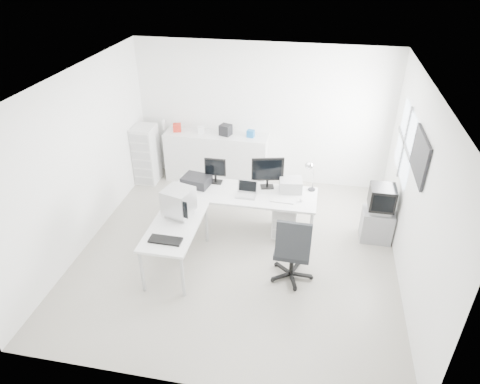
% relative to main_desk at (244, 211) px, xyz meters
% --- Properties ---
extents(floor, '(5.00, 5.00, 0.01)m').
position_rel_main_desk_xyz_m(floor, '(0.01, -0.60, -0.38)').
color(floor, beige).
rests_on(floor, ground).
extents(ceiling, '(5.00, 5.00, 0.01)m').
position_rel_main_desk_xyz_m(ceiling, '(0.01, -0.60, 2.42)').
color(ceiling, white).
rests_on(ceiling, back_wall).
extents(back_wall, '(5.00, 0.02, 2.80)m').
position_rel_main_desk_xyz_m(back_wall, '(0.01, 1.90, 1.02)').
color(back_wall, white).
rests_on(back_wall, floor).
extents(left_wall, '(0.02, 5.00, 2.80)m').
position_rel_main_desk_xyz_m(left_wall, '(-2.49, -0.60, 1.02)').
color(left_wall, white).
rests_on(left_wall, floor).
extents(right_wall, '(0.02, 5.00, 2.80)m').
position_rel_main_desk_xyz_m(right_wall, '(2.51, -0.60, 1.02)').
color(right_wall, white).
rests_on(right_wall, floor).
extents(window, '(0.02, 1.20, 1.10)m').
position_rel_main_desk_xyz_m(window, '(2.49, 0.60, 1.23)').
color(window, white).
rests_on(window, right_wall).
extents(wall_picture, '(0.04, 0.90, 0.60)m').
position_rel_main_desk_xyz_m(wall_picture, '(2.48, -0.50, 1.52)').
color(wall_picture, black).
rests_on(wall_picture, right_wall).
extents(main_desk, '(2.40, 0.80, 0.75)m').
position_rel_main_desk_xyz_m(main_desk, '(0.00, 0.00, 0.00)').
color(main_desk, silver).
rests_on(main_desk, floor).
extents(side_desk, '(0.70, 1.40, 0.75)m').
position_rel_main_desk_xyz_m(side_desk, '(-0.85, -1.10, 0.00)').
color(side_desk, silver).
rests_on(side_desk, floor).
extents(drawer_pedestal, '(0.40, 0.50, 0.60)m').
position_rel_main_desk_xyz_m(drawer_pedestal, '(0.70, 0.05, -0.08)').
color(drawer_pedestal, silver).
rests_on(drawer_pedestal, floor).
extents(inkjet_printer, '(0.51, 0.43, 0.16)m').
position_rel_main_desk_xyz_m(inkjet_printer, '(-0.85, 0.10, 0.46)').
color(inkjet_printer, black).
rests_on(inkjet_printer, main_desk).
extents(lcd_monitor_small, '(0.37, 0.21, 0.46)m').
position_rel_main_desk_xyz_m(lcd_monitor_small, '(-0.55, 0.25, 0.61)').
color(lcd_monitor_small, black).
rests_on(lcd_monitor_small, main_desk).
extents(lcd_monitor_large, '(0.57, 0.34, 0.56)m').
position_rel_main_desk_xyz_m(lcd_monitor_large, '(0.35, 0.25, 0.66)').
color(lcd_monitor_large, black).
rests_on(lcd_monitor_large, main_desk).
extents(laptop, '(0.33, 0.34, 0.22)m').
position_rel_main_desk_xyz_m(laptop, '(0.05, -0.10, 0.48)').
color(laptop, '#B7B7BA').
rests_on(laptop, main_desk).
extents(white_keyboard, '(0.39, 0.13, 0.02)m').
position_rel_main_desk_xyz_m(white_keyboard, '(0.65, -0.15, 0.38)').
color(white_keyboard, silver).
rests_on(white_keyboard, main_desk).
extents(white_mouse, '(0.06, 0.06, 0.06)m').
position_rel_main_desk_xyz_m(white_mouse, '(0.95, -0.10, 0.40)').
color(white_mouse, silver).
rests_on(white_mouse, main_desk).
extents(laser_printer, '(0.41, 0.37, 0.21)m').
position_rel_main_desk_xyz_m(laser_printer, '(0.75, 0.22, 0.48)').
color(laser_printer, '#A6A6A6').
rests_on(laser_printer, main_desk).
extents(desk_lamp, '(0.16, 0.16, 0.42)m').
position_rel_main_desk_xyz_m(desk_lamp, '(1.10, 0.30, 0.59)').
color(desk_lamp, silver).
rests_on(desk_lamp, main_desk).
extents(crt_monitor, '(0.46, 0.46, 0.43)m').
position_rel_main_desk_xyz_m(crt_monitor, '(-0.85, -0.85, 0.59)').
color(crt_monitor, '#B7B7BA').
rests_on(crt_monitor, side_desk).
extents(black_keyboard, '(0.47, 0.19, 0.03)m').
position_rel_main_desk_xyz_m(black_keyboard, '(-0.85, -1.50, 0.39)').
color(black_keyboard, black).
rests_on(black_keyboard, side_desk).
extents(office_chair, '(0.68, 0.68, 1.14)m').
position_rel_main_desk_xyz_m(office_chair, '(0.91, -1.06, 0.20)').
color(office_chair, '#25272A').
rests_on(office_chair, floor).
extents(tv_cabinet, '(0.50, 0.41, 0.55)m').
position_rel_main_desk_xyz_m(tv_cabinet, '(2.23, 0.16, -0.10)').
color(tv_cabinet, gray).
rests_on(tv_cabinet, floor).
extents(crt_tv, '(0.50, 0.48, 0.45)m').
position_rel_main_desk_xyz_m(crt_tv, '(2.23, 0.16, 0.40)').
color(crt_tv, black).
rests_on(crt_tv, tv_cabinet).
extents(sideboard, '(2.07, 0.52, 1.04)m').
position_rel_main_desk_xyz_m(sideboard, '(-0.88, 1.64, 0.14)').
color(sideboard, silver).
rests_on(sideboard, floor).
extents(clutter_box_a, '(0.19, 0.18, 0.16)m').
position_rel_main_desk_xyz_m(clutter_box_a, '(-1.68, 1.64, 0.74)').
color(clutter_box_a, red).
rests_on(clutter_box_a, sideboard).
extents(clutter_box_b, '(0.15, 0.14, 0.13)m').
position_rel_main_desk_xyz_m(clutter_box_b, '(-1.18, 1.64, 0.73)').
color(clutter_box_b, silver).
rests_on(clutter_box_b, sideboard).
extents(clutter_box_c, '(0.26, 0.25, 0.21)m').
position_rel_main_desk_xyz_m(clutter_box_c, '(-0.68, 1.64, 0.77)').
color(clutter_box_c, black).
rests_on(clutter_box_c, sideboard).
extents(clutter_box_d, '(0.15, 0.14, 0.14)m').
position_rel_main_desk_xyz_m(clutter_box_d, '(-0.18, 1.64, 0.73)').
color(clutter_box_d, '#175FA3').
rests_on(clutter_box_d, sideboard).
extents(clutter_bottle, '(0.07, 0.07, 0.22)m').
position_rel_main_desk_xyz_m(clutter_bottle, '(-1.98, 1.68, 0.77)').
color(clutter_bottle, silver).
rests_on(clutter_bottle, sideboard).
extents(filing_cabinet, '(0.42, 0.50, 1.20)m').
position_rel_main_desk_xyz_m(filing_cabinet, '(-2.27, 1.34, 0.23)').
color(filing_cabinet, silver).
rests_on(filing_cabinet, floor).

